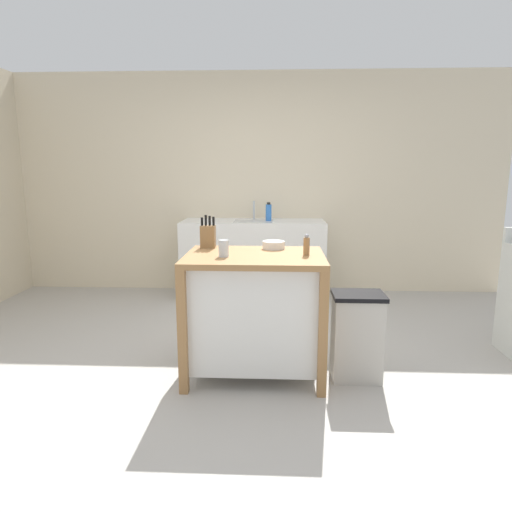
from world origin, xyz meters
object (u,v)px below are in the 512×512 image
at_px(drinking_cup, 224,248).
at_px(trash_bin, 357,336).
at_px(kitchen_island, 255,308).
at_px(pepper_grinder, 306,245).
at_px(sink_faucet, 254,210).
at_px(knife_block, 208,236).
at_px(bottle_dish_soap, 269,212).
at_px(bowl_stoneware_deep, 274,245).

xyz_separation_m(drinking_cup, trash_bin, (0.94, 0.04, -0.63)).
xyz_separation_m(kitchen_island, trash_bin, (0.73, -0.05, -0.18)).
bearing_deg(drinking_cup, pepper_grinder, 7.51).
bearing_deg(sink_faucet, knife_block, -97.46).
bearing_deg(knife_block, sink_faucet, 82.54).
xyz_separation_m(kitchen_island, bottle_dish_soap, (0.06, 2.07, 0.50)).
bearing_deg(knife_block, trash_bin, -16.01).
distance_m(trash_bin, bottle_dish_soap, 2.32).
bearing_deg(trash_bin, kitchen_island, 175.77).
xyz_separation_m(bowl_stoneware_deep, pepper_grinder, (0.23, -0.26, 0.04)).
height_order(trash_bin, bottle_dish_soap, bottle_dish_soap).
xyz_separation_m(knife_block, drinking_cup, (0.16, -0.35, -0.03)).
distance_m(bowl_stoneware_deep, sink_faucet, 1.96).
bearing_deg(trash_bin, drinking_cup, -177.69).
height_order(kitchen_island, trash_bin, kitchen_island).
height_order(trash_bin, sink_faucet, sink_faucet).
relative_size(knife_block, bowl_stoneware_deep, 1.49).
height_order(knife_block, pepper_grinder, knife_block).
bearing_deg(pepper_grinder, bottle_dish_soap, 98.30).
distance_m(kitchen_island, pepper_grinder, 0.59).
bearing_deg(pepper_grinder, bowl_stoneware_deep, 132.02).
bearing_deg(bottle_dish_soap, pepper_grinder, -81.70).
distance_m(drinking_cup, pepper_grinder, 0.58).
height_order(knife_block, bottle_dish_soap, knife_block).
xyz_separation_m(bowl_stoneware_deep, sink_faucet, (-0.25, 1.94, 0.09)).
distance_m(trash_bin, sink_faucet, 2.49).
xyz_separation_m(kitchen_island, pepper_grinder, (0.36, -0.02, 0.46)).
distance_m(pepper_grinder, bottle_dish_soap, 2.10).
bearing_deg(bowl_stoneware_deep, sink_faucet, 97.28).
bearing_deg(bowl_stoneware_deep, trash_bin, -26.13).
xyz_separation_m(pepper_grinder, sink_faucet, (-0.48, 2.20, 0.05)).
bearing_deg(trash_bin, pepper_grinder, 174.18).
relative_size(trash_bin, sink_faucet, 2.86).
relative_size(kitchen_island, bottle_dish_soap, 4.64).
height_order(bowl_stoneware_deep, drinking_cup, drinking_cup).
xyz_separation_m(knife_block, sink_faucet, (0.25, 1.92, 0.02)).
bearing_deg(kitchen_island, drinking_cup, -156.26).
height_order(pepper_grinder, sink_faucet, sink_faucet).
height_order(knife_block, bowl_stoneware_deep, knife_block).
relative_size(bowl_stoneware_deep, sink_faucet, 0.76).
bearing_deg(pepper_grinder, knife_block, 159.19).
bearing_deg(knife_block, bottle_dish_soap, 76.69).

